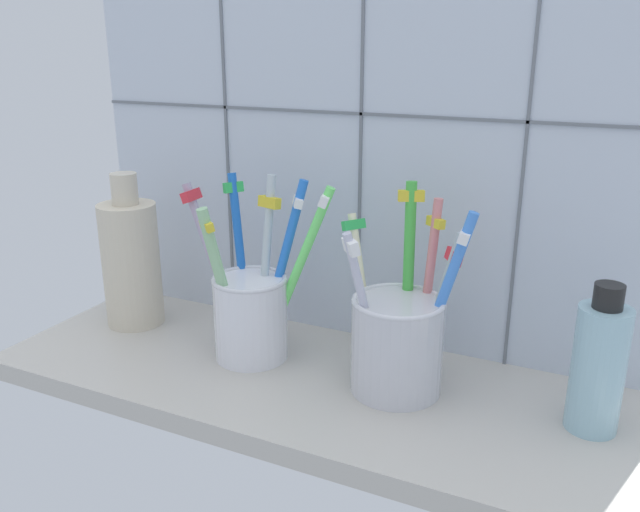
% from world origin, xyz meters
% --- Properties ---
extents(counter_slab, '(0.64, 0.22, 0.02)m').
position_xyz_m(counter_slab, '(0.00, 0.00, 0.01)').
color(counter_slab, '#BCB7AD').
rests_on(counter_slab, ground).
extents(tile_wall_back, '(0.64, 0.02, 0.45)m').
position_xyz_m(tile_wall_back, '(-0.00, 0.12, 0.23)').
color(tile_wall_back, silver).
rests_on(tile_wall_back, ground).
extents(toothbrush_cup_left, '(0.16, 0.09, 0.19)m').
position_xyz_m(toothbrush_cup_left, '(-0.08, 0.02, 0.07)').
color(toothbrush_cup_left, white).
rests_on(toothbrush_cup_left, counter_slab).
extents(toothbrush_cup_right, '(0.13, 0.09, 0.19)m').
position_xyz_m(toothbrush_cup_right, '(0.08, 0.02, 0.07)').
color(toothbrush_cup_right, silver).
rests_on(toothbrush_cup_right, counter_slab).
extents(ceramic_vase, '(0.06, 0.06, 0.17)m').
position_xyz_m(ceramic_vase, '(-0.24, 0.03, 0.09)').
color(ceramic_vase, beige).
rests_on(ceramic_vase, counter_slab).
extents(soap_bottle, '(0.04, 0.04, 0.13)m').
position_xyz_m(soap_bottle, '(0.25, 0.02, 0.08)').
color(soap_bottle, '#99C5D3').
rests_on(soap_bottle, counter_slab).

